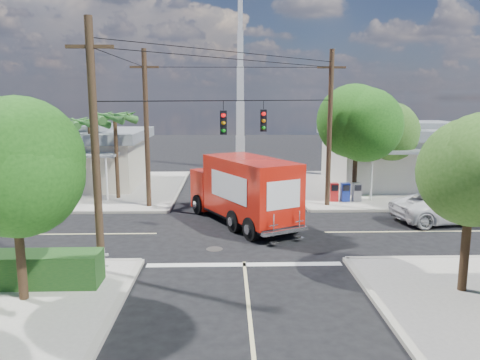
{
  "coord_description": "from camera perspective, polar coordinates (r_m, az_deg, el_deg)",
  "views": [
    {
      "loc": [
        -0.62,
        -21.4,
        6.31
      ],
      "look_at": [
        0.0,
        2.0,
        2.2
      ],
      "focal_mm": 35.0,
      "sensor_mm": 36.0,
      "label": 1
    }
  ],
  "objects": [
    {
      "name": "tree_sw_front",
      "position": [
        15.38,
        -25.98,
        1.56
      ],
      "size": [
        3.88,
        3.78,
        6.03
      ],
      "color": "#422D1C",
      "rests_on": "sidewalk_sw"
    },
    {
      "name": "hedge_sw",
      "position": [
        17.64,
        -26.56,
        -9.71
      ],
      "size": [
        6.2,
        1.2,
        1.1
      ],
      "primitive_type": "cube",
      "color": "#153F17",
      "rests_on": "sidewalk_sw"
    },
    {
      "name": "delivery_truck",
      "position": [
        23.53,
        0.38,
        -1.27
      ],
      "size": [
        5.71,
        8.03,
        3.41
      ],
      "color": "black",
      "rests_on": "ground"
    },
    {
      "name": "sidewalk_ne",
      "position": [
        34.83,
        17.79,
        -0.84
      ],
      "size": [
        14.12,
        14.12,
        0.14
      ],
      "color": "#9F9A90",
      "rests_on": "ground"
    },
    {
      "name": "palm_nw_front",
      "position": [
        29.74,
        -15.01,
        7.18
      ],
      "size": [
        3.01,
        3.08,
        5.59
      ],
      "color": "#422D1C",
      "rests_on": "sidewalk_nw"
    },
    {
      "name": "building_nw",
      "position": [
        35.96,
        -19.98,
        2.83
      ],
      "size": [
        10.8,
        10.2,
        4.3
      ],
      "color": "beige",
      "rests_on": "sidewalk_nw"
    },
    {
      "name": "tree_ne_back",
      "position": [
        32.17,
        17.49,
        5.71
      ],
      "size": [
        3.77,
        3.66,
        5.82
      ],
      "color": "#422D1C",
      "rests_on": "sidewalk_ne"
    },
    {
      "name": "tree_se",
      "position": [
        16.25,
        26.51,
        0.88
      ],
      "size": [
        3.67,
        3.54,
        5.62
      ],
      "color": "#422D1C",
      "rests_on": "sidewalk_se"
    },
    {
      "name": "vending_boxes",
      "position": [
        29.06,
        12.7,
        -1.44
      ],
      "size": [
        1.9,
        0.5,
        1.1
      ],
      "color": "red",
      "rests_on": "sidewalk_ne"
    },
    {
      "name": "road_markings",
      "position": [
        20.91,
        0.25,
        -7.59
      ],
      "size": [
        32.0,
        32.0,
        0.01
      ],
      "color": "beige",
      "rests_on": "ground"
    },
    {
      "name": "radio_tower",
      "position": [
        41.43,
        0.03,
        9.03
      ],
      "size": [
        0.8,
        0.8,
        17.0
      ],
      "color": "silver",
      "rests_on": "ground"
    },
    {
      "name": "picket_fence",
      "position": [
        18.25,
        -24.92,
        -8.97
      ],
      "size": [
        5.94,
        0.06,
        1.0
      ],
      "color": "silver",
      "rests_on": "sidewalk_sw"
    },
    {
      "name": "tree_ne_front",
      "position": [
        29.27,
        14.09,
        6.64
      ],
      "size": [
        4.21,
        4.14,
        6.66
      ],
      "color": "#422D1C",
      "rests_on": "sidewalk_ne"
    },
    {
      "name": "utility_poles",
      "position": [
        23.09,
        -3.93,
        5.87
      ],
      "size": [
        12.0,
        10.68,
        9.0
      ],
      "color": "#473321",
      "rests_on": "ground"
    },
    {
      "name": "palm_nw_back",
      "position": [
        31.72,
        -17.89,
        6.52
      ],
      "size": [
        3.01,
        3.08,
        5.19
      ],
      "color": "#422D1C",
      "rests_on": "sidewalk_nw"
    },
    {
      "name": "building_ne",
      "position": [
        36.08,
        19.85,
        3.01
      ],
      "size": [
        11.8,
        10.2,
        4.5
      ],
      "color": "silver",
      "rests_on": "sidewalk_ne"
    },
    {
      "name": "ground",
      "position": [
        22.32,
        0.14,
        -6.46
      ],
      "size": [
        120.0,
        120.0,
        0.0
      ],
      "primitive_type": "plane",
      "color": "black",
      "rests_on": "ground"
    },
    {
      "name": "parked_car",
      "position": [
        26.29,
        23.91,
        -3.07
      ],
      "size": [
        5.9,
        3.42,
        1.54
      ],
      "primitive_type": "imported",
      "rotation": [
        0.0,
        0.0,
        1.73
      ],
      "color": "silver",
      "rests_on": "ground"
    },
    {
      "name": "sidewalk_nw",
      "position": [
        34.44,
        -18.82,
        -1.02
      ],
      "size": [
        14.12,
        14.12,
        0.14
      ],
      "color": "#9F9A90",
      "rests_on": "ground"
    }
  ]
}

